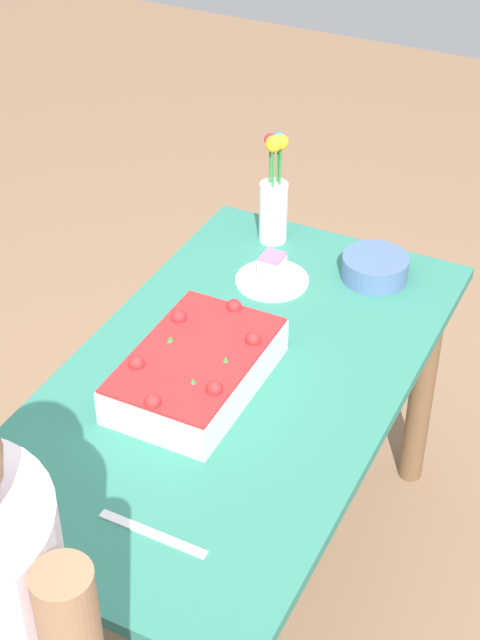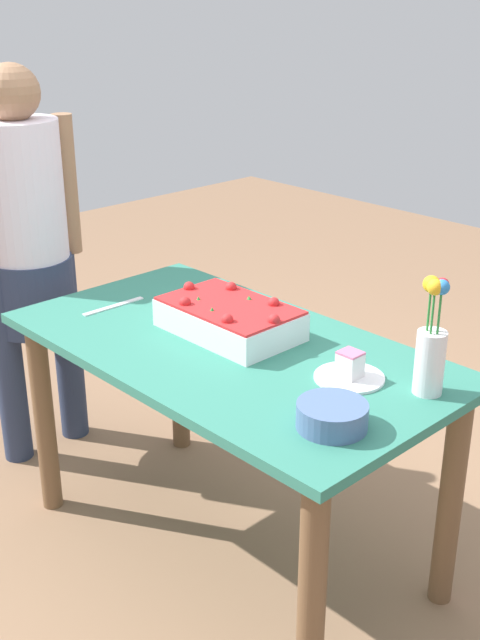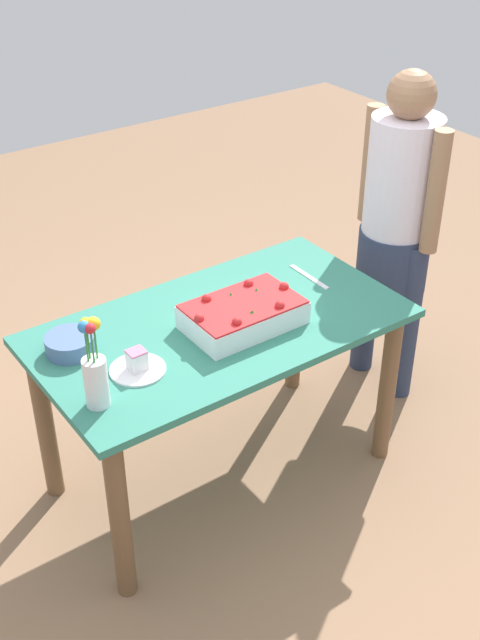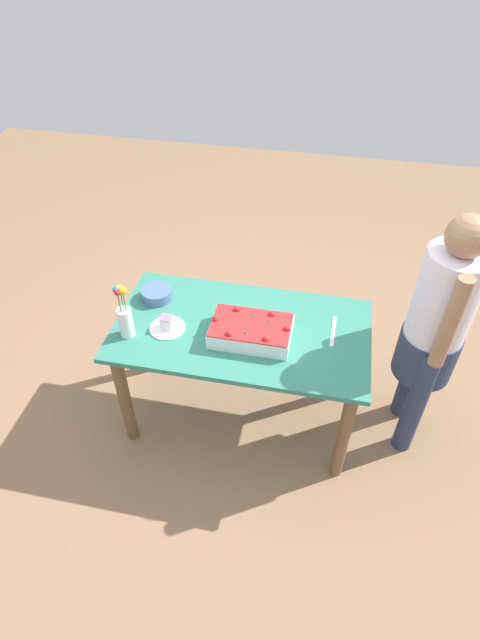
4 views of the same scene
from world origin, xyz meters
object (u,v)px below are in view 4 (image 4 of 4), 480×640
object	(u,v)px
sheet_cake	(251,331)
cake_knife	(333,331)
fruit_bowl	(157,294)
flower_vase	(125,316)
person_standing	(436,326)
serving_plate_with_slice	(167,325)

from	to	relation	value
sheet_cake	cake_knife	distance (m)	0.45
cake_knife	fruit_bowl	xyz separation A→B (m)	(1.01, -0.08, 0.03)
sheet_cake	fruit_bowl	xyz separation A→B (m)	(0.59, -0.21, -0.02)
sheet_cake	flower_vase	xyz separation A→B (m)	(0.64, 0.11, 0.08)
person_standing	cake_knife	bearing A→B (deg)	2.46
serving_plate_with_slice	sheet_cake	bearing A→B (deg)	-177.23
fruit_bowl	person_standing	world-z (taller)	person_standing
person_standing	flower_vase	bearing A→B (deg)	9.44
serving_plate_with_slice	person_standing	xyz separation A→B (m)	(-1.38, -0.18, 0.09)
serving_plate_with_slice	cake_knife	xyz separation A→B (m)	(-0.88, -0.15, -0.02)
fruit_bowl	person_standing	size ratio (longest dim) A/B	0.12
cake_knife	person_standing	xyz separation A→B (m)	(-0.50, -0.02, 0.11)
serving_plate_with_slice	cake_knife	distance (m)	0.89
serving_plate_with_slice	flower_vase	size ratio (longest dim) A/B	0.60
sheet_cake	cake_knife	bearing A→B (deg)	-162.67
cake_knife	fruit_bowl	bearing A→B (deg)	86.24
sheet_cake	fruit_bowl	size ratio (longest dim) A/B	2.41
flower_vase	fruit_bowl	distance (m)	0.34
flower_vase	person_standing	world-z (taller)	person_standing
flower_vase	fruit_bowl	world-z (taller)	flower_vase
serving_plate_with_slice	person_standing	bearing A→B (deg)	-172.74
sheet_cake	serving_plate_with_slice	bearing A→B (deg)	2.77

